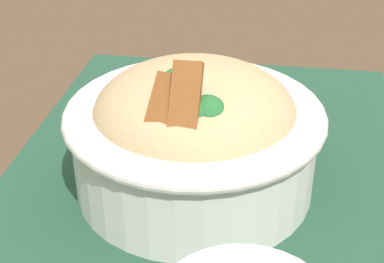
{
  "coord_description": "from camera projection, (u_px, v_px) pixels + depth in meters",
  "views": [
    {
      "loc": [
        -0.39,
        -0.05,
        1.05
      ],
      "look_at": [
        -0.01,
        0.0,
        0.82
      ],
      "focal_mm": 53.18,
      "sensor_mm": 36.0,
      "label": 1
    }
  ],
  "objects": [
    {
      "name": "table",
      "position": [
        196.0,
        254.0,
        0.52
      ],
      "size": [
        1.16,
        0.87,
        0.77
      ],
      "color": "#4C3826",
      "rests_on": "ground_plane"
    },
    {
      "name": "placemat",
      "position": [
        209.0,
        175.0,
        0.48
      ],
      "size": [
        0.48,
        0.35,
        0.0
      ],
      "primitive_type": "cube",
      "rotation": [
        0.0,
        0.0,
        -0.02
      ],
      "color": "#1E422D",
      "rests_on": "table"
    },
    {
      "name": "bowl",
      "position": [
        192.0,
        130.0,
        0.44
      ],
      "size": [
        0.22,
        0.22,
        0.13
      ],
      "color": "silver",
      "rests_on": "placemat"
    },
    {
      "name": "fork",
      "position": [
        196.0,
        112.0,
        0.57
      ],
      "size": [
        0.04,
        0.14,
        0.0
      ],
      "color": "silver",
      "rests_on": "placemat"
    }
  ]
}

